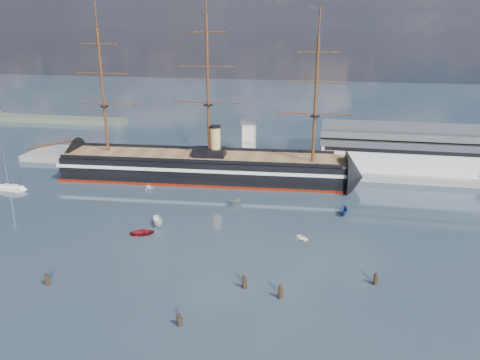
# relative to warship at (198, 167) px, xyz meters

# --- Properties ---
(ground) EXTENTS (600.00, 600.00, 0.00)m
(ground) POSITION_rel_warship_xyz_m (11.06, -20.00, -4.04)
(ground) COLOR #223542
(ground) RESTS_ON ground
(quay) EXTENTS (180.00, 18.00, 2.00)m
(quay) POSITION_rel_warship_xyz_m (21.06, 16.00, -4.04)
(quay) COLOR slate
(quay) RESTS_ON ground
(warehouse) EXTENTS (63.00, 21.00, 11.60)m
(warehouse) POSITION_rel_warship_xyz_m (69.06, 20.00, 3.95)
(warehouse) COLOR #B7BABC
(warehouse) RESTS_ON ground
(quay_tower) EXTENTS (5.00, 5.00, 15.00)m
(quay_tower) POSITION_rel_warship_xyz_m (14.06, 13.00, 5.72)
(quay_tower) COLOR silver
(quay_tower) RESTS_ON ground
(warship) EXTENTS (113.35, 21.71, 53.94)m
(warship) POSITION_rel_warship_xyz_m (0.00, 0.00, 0.00)
(warship) COLOR black
(warship) RESTS_ON ground
(sailboat) EXTENTS (8.44, 3.17, 13.21)m
(sailboat) POSITION_rel_warship_xyz_m (-51.86, -21.15, -3.20)
(sailboat) COLOR silver
(sailboat) RESTS_ON ground
(motorboat_a) EXTENTS (6.62, 5.27, 2.53)m
(motorboat_a) POSITION_rel_warship_xyz_m (0.19, -37.14, -4.04)
(motorboat_a) COLOR white
(motorboat_a) RESTS_ON ground
(motorboat_b) EXTENTS (2.57, 3.82, 1.66)m
(motorboat_b) POSITION_rel_warship_xyz_m (-1.58, -42.65, -4.04)
(motorboat_b) COLOR maroon
(motorboat_b) RESTS_ON ground
(motorboat_c) EXTENTS (6.33, 5.29, 2.45)m
(motorboat_c) POSITION_rel_warship_xyz_m (16.25, -20.32, -4.04)
(motorboat_c) COLOR slate
(motorboat_c) RESTS_ON ground
(motorboat_d) EXTENTS (4.93, 5.74, 1.96)m
(motorboat_d) POSITION_rel_warship_xyz_m (-11.87, -12.45, -4.04)
(motorboat_d) COLOR white
(motorboat_d) RESTS_ON ground
(motorboat_e) EXTENTS (2.54, 2.55, 1.20)m
(motorboat_e) POSITION_rel_warship_xyz_m (35.75, -38.60, -4.04)
(motorboat_e) COLOR white
(motorboat_e) RESTS_ON ground
(motorboat_f) EXTENTS (5.64, 2.18, 2.24)m
(motorboat_f) POSITION_rel_warship_xyz_m (45.04, -21.56, -4.04)
(motorboat_f) COLOR navy
(motorboat_f) RESTS_ON ground
(piling_near_left) EXTENTS (0.64, 0.64, 3.20)m
(piling_near_left) POSITION_rel_warship_xyz_m (-10.68, -67.41, -4.04)
(piling_near_left) COLOR black
(piling_near_left) RESTS_ON ground
(piling_near_mid) EXTENTS (0.64, 0.64, 2.87)m
(piling_near_mid) POSITION_rel_warship_xyz_m (17.72, -74.65, -4.04)
(piling_near_mid) COLOR black
(piling_near_mid) RESTS_ON ground
(piling_near_right) EXTENTS (0.64, 0.64, 3.40)m
(piling_near_right) POSITION_rel_warship_xyz_m (33.07, -63.48, -4.04)
(piling_near_right) COLOR black
(piling_near_right) RESTS_ON ground
(piling_far_right) EXTENTS (0.64, 0.64, 3.13)m
(piling_far_right) POSITION_rel_warship_xyz_m (50.27, -55.31, -4.04)
(piling_far_right) COLOR black
(piling_far_right) RESTS_ON ground
(piling_extra) EXTENTS (0.64, 0.64, 3.30)m
(piling_extra) POSITION_rel_warship_xyz_m (26.10, -61.32, -4.04)
(piling_extra) COLOR black
(piling_extra) RESTS_ON ground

